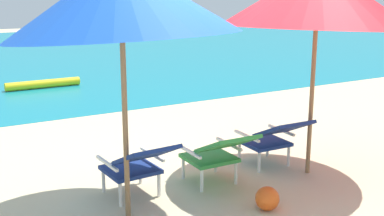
# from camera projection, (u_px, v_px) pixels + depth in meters

# --- Properties ---
(ground_plane) EXTENTS (40.00, 40.00, 0.00)m
(ground_plane) POSITION_uv_depth(u_px,v_px,m) (98.00, 110.00, 8.76)
(ground_plane) COLOR beige
(ocean_band) EXTENTS (40.00, 18.00, 0.01)m
(ocean_band) POSITION_uv_depth(u_px,v_px,m) (8.00, 55.00, 16.06)
(ocean_band) COLOR teal
(ocean_band) RESTS_ON ground_plane
(swim_buoy) EXTENTS (1.60, 0.18, 0.18)m
(swim_buoy) POSITION_uv_depth(u_px,v_px,m) (43.00, 84.00, 10.67)
(swim_buoy) COLOR yellow
(swim_buoy) RESTS_ON ocean_band
(lounge_chair_left) EXTENTS (0.58, 0.90, 0.68)m
(lounge_chair_left) POSITION_uv_depth(u_px,v_px,m) (138.00, 163.00, 4.93)
(lounge_chair_left) COLOR navy
(lounge_chair_left) RESTS_ON ground_plane
(lounge_chair_center) EXTENTS (0.56, 0.88, 0.68)m
(lounge_chair_center) POSITION_uv_depth(u_px,v_px,m) (218.00, 152.00, 5.28)
(lounge_chair_center) COLOR #338E3D
(lounge_chair_center) RESTS_ON ground_plane
(lounge_chair_right) EXTENTS (0.56, 0.89, 0.68)m
(lounge_chair_right) POSITION_uv_depth(u_px,v_px,m) (273.00, 136.00, 5.83)
(lounge_chair_right) COLOR navy
(lounge_chair_right) RESTS_ON ground_plane
(beach_ball) EXTENTS (0.24, 0.24, 0.24)m
(beach_ball) POSITION_uv_depth(u_px,v_px,m) (267.00, 198.00, 4.78)
(beach_ball) COLOR #EA5619
(beach_ball) RESTS_ON ground_plane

